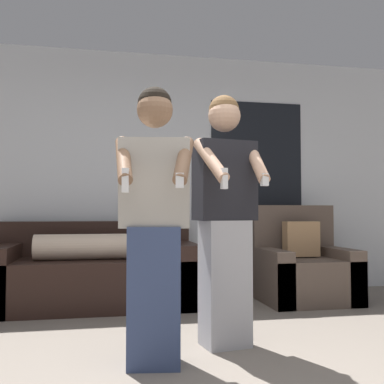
# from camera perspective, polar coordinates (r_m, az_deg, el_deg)

# --- Properties ---
(wall_back) EXTENTS (6.15, 0.07, 2.70)m
(wall_back) POSITION_cam_1_polar(r_m,az_deg,el_deg) (5.08, -4.09, 2.47)
(wall_back) COLOR silver
(wall_back) RESTS_ON ground_plane
(couch) EXTENTS (1.97, 0.95, 0.81)m
(couch) POSITION_cam_1_polar(r_m,az_deg,el_deg) (4.55, -12.35, -10.11)
(couch) COLOR black
(couch) RESTS_ON ground_plane
(armchair) EXTENTS (0.91, 0.84, 0.98)m
(armchair) POSITION_cam_1_polar(r_m,az_deg,el_deg) (4.84, 13.78, -9.43)
(armchair) COLOR brown
(armchair) RESTS_ON ground_plane
(person_left) EXTENTS (0.47, 0.52, 1.67)m
(person_left) POSITION_cam_1_polar(r_m,az_deg,el_deg) (2.69, -4.79, -3.89)
(person_left) COLOR #384770
(person_left) RESTS_ON ground_plane
(person_right) EXTENTS (0.47, 0.50, 1.73)m
(person_right) POSITION_cam_1_polar(r_m,az_deg,el_deg) (3.10, 4.21, -2.99)
(person_right) COLOR #B2B2B7
(person_right) RESTS_ON ground_plane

